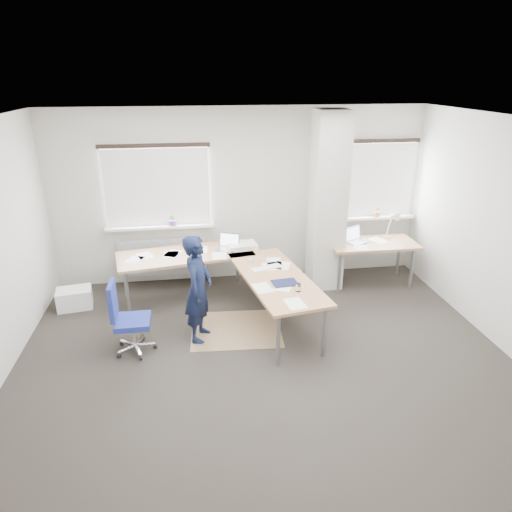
{
  "coord_description": "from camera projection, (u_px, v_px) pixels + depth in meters",
  "views": [
    {
      "loc": [
        -0.79,
        -4.66,
        3.26
      ],
      "look_at": [
        0.03,
        0.9,
        0.99
      ],
      "focal_mm": 32.0,
      "sensor_mm": 36.0,
      "label": 1
    }
  ],
  "objects": [
    {
      "name": "ground",
      "position": [
        264.0,
        358.0,
        5.6
      ],
      "size": [
        6.0,
        6.0,
        0.0
      ],
      "primitive_type": "plane",
      "color": "black",
      "rests_on": "ground"
    },
    {
      "name": "room_shell",
      "position": [
        275.0,
        210.0,
        5.39
      ],
      "size": [
        6.04,
        5.04,
        2.82
      ],
      "color": "#B8B5A8",
      "rests_on": "ground"
    },
    {
      "name": "floor_mat",
      "position": [
        236.0,
        329.0,
        6.22
      ],
      "size": [
        1.26,
        1.09,
        0.01
      ],
      "primitive_type": "cube",
      "rotation": [
        0.0,
        0.0,
        -0.06
      ],
      "color": "#7F6245",
      "rests_on": "ground"
    },
    {
      "name": "white_crate",
      "position": [
        75.0,
        298.0,
        6.76
      ],
      "size": [
        0.54,
        0.42,
        0.29
      ],
      "primitive_type": "cube",
      "rotation": [
        0.0,
        0.0,
        0.16
      ],
      "color": "white",
      "rests_on": "ground"
    },
    {
      "name": "desk_main",
      "position": [
        231.0,
        266.0,
        6.5
      ],
      "size": [
        2.82,
        2.63,
        0.96
      ],
      "rotation": [
        0.0,
        0.0,
        0.17
      ],
      "color": "#966A40",
      "rests_on": "ground"
    },
    {
      "name": "desk_side",
      "position": [
        372.0,
        245.0,
        7.33
      ],
      "size": [
        1.41,
        0.71,
        1.22
      ],
      "rotation": [
        0.0,
        0.0,
        -0.01
      ],
      "color": "#966A40",
      "rests_on": "ground"
    },
    {
      "name": "task_chair",
      "position": [
        131.0,
        333.0,
        5.65
      ],
      "size": [
        0.52,
        0.51,
        0.95
      ],
      "rotation": [
        0.0,
        0.0,
        0.01
      ],
      "color": "navy",
      "rests_on": "ground"
    },
    {
      "name": "person",
      "position": [
        198.0,
        289.0,
        5.78
      ],
      "size": [
        0.48,
        0.6,
        1.43
      ],
      "primitive_type": "imported",
      "rotation": [
        0.0,
        0.0,
        1.26
      ],
      "color": "black",
      "rests_on": "ground"
    }
  ]
}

